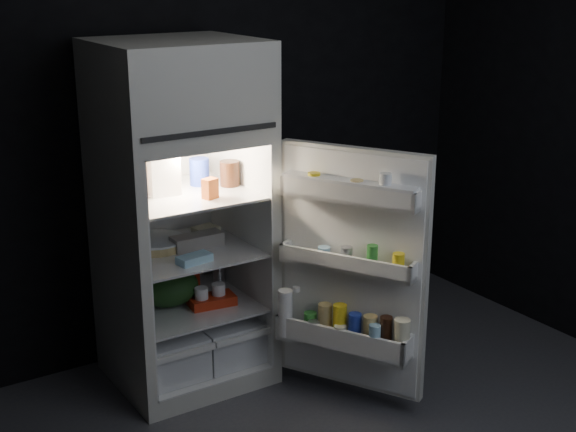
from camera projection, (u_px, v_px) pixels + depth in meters
wall_back at (167, 114)px, 4.32m from camera, size 4.00×0.00×2.70m
refrigerator at (179, 204)px, 4.07m from camera, size 0.76×0.71×1.78m
fridge_door at (350, 276)px, 3.87m from camera, size 0.52×0.72×1.22m
milk_jug at (161, 170)px, 3.96m from camera, size 0.16×0.16×0.24m
mayo_jar at (199, 172)px, 4.14m from camera, size 0.12×0.12×0.14m
jam_jar at (230, 173)px, 4.12m from camera, size 0.11×0.11×0.13m
amber_bottle at (135, 173)px, 3.94m from camera, size 0.11×0.11×0.22m
small_carton at (210, 189)px, 3.90m from camera, size 0.08×0.07×0.10m
egg_carton at (197, 241)px, 4.12m from camera, size 0.27×0.10×0.07m
pie at (155, 244)px, 4.12m from camera, size 0.38×0.38×0.04m
flat_package at (194, 259)px, 3.91m from camera, size 0.18×0.11×0.04m
wrapped_pkg at (206, 231)px, 4.30m from camera, size 0.14×0.12×0.05m
produce_bag at (169, 287)px, 4.14m from camera, size 0.37×0.34×0.20m
yogurt_tray at (212, 301)px, 4.16m from camera, size 0.25×0.16×0.05m
small_can_red at (194, 280)px, 4.38m from camera, size 0.08×0.08×0.09m
small_can_silver at (219, 274)px, 4.46m from camera, size 0.08×0.08×0.09m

